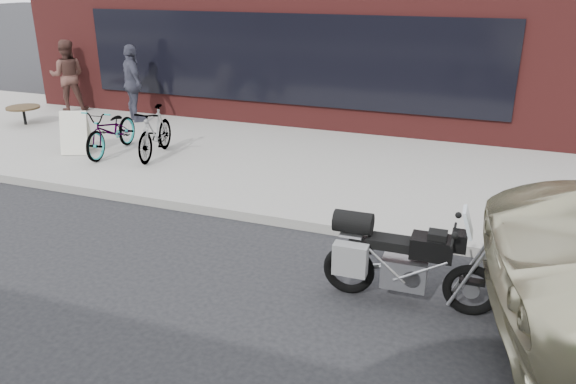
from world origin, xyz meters
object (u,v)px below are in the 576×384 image
object	(u,v)px
bicycle_front	(112,130)
cafe_patron_left	(68,76)
cafe_table	(23,108)
sandwich_sign	(75,132)
cafe_patron_right	(133,84)
bicycle_rear	(155,132)
motorcycle	(397,260)

from	to	relation	value
bicycle_front	cafe_patron_left	size ratio (longest dim) A/B	0.97
cafe_table	cafe_patron_left	size ratio (longest dim) A/B	0.42
sandwich_sign	cafe_patron_right	bearing A→B (deg)	76.56
bicycle_front	bicycle_rear	xyz separation A→B (m)	(0.93, 0.10, 0.03)
cafe_table	motorcycle	bearing A→B (deg)	-24.57
motorcycle	sandwich_sign	xyz separation A→B (m)	(-6.95, 3.04, 0.04)
cafe_table	cafe_patron_left	xyz separation A→B (m)	(-0.00, 1.62, 0.51)
motorcycle	bicycle_front	size ratio (longest dim) A/B	1.11
motorcycle	bicycle_rear	distance (m)	6.28
bicycle_rear	sandwich_sign	world-z (taller)	bicycle_rear
cafe_patron_left	cafe_patron_right	bearing A→B (deg)	138.20
bicycle_rear	cafe_table	xyz separation A→B (m)	(-4.33, 1.05, -0.09)
cafe_patron_left	cafe_table	bearing A→B (deg)	57.97
motorcycle	cafe_table	size ratio (longest dim) A/B	2.59
bicycle_rear	sandwich_sign	distance (m)	1.67
bicycle_front	cafe_patron_right	size ratio (longest dim) A/B	0.96
bicycle_front	sandwich_sign	size ratio (longest dim) A/B	2.09
bicycle_front	bicycle_rear	world-z (taller)	bicycle_rear
bicycle_rear	sandwich_sign	size ratio (longest dim) A/B	1.93
cafe_patron_left	cafe_patron_right	xyz separation A→B (m)	(2.27, -0.39, 0.01)
motorcycle	cafe_patron_right	size ratio (longest dim) A/B	1.07
cafe_patron_left	cafe_patron_right	distance (m)	2.30
bicycle_front	sandwich_sign	world-z (taller)	bicycle_front
bicycle_front	bicycle_rear	distance (m)	0.94
cafe_table	sandwich_sign	bearing A→B (deg)	-27.01
motorcycle	bicycle_rear	world-z (taller)	motorcycle
motorcycle	sandwich_sign	world-z (taller)	motorcycle
motorcycle	cafe_table	distance (m)	10.60
bicycle_rear	cafe_patron_left	world-z (taller)	cafe_patron_left
sandwich_sign	cafe_patron_right	world-z (taller)	cafe_patron_right
bicycle_rear	sandwich_sign	xyz separation A→B (m)	(-1.64, -0.31, -0.07)
bicycle_rear	cafe_table	size ratio (longest dim) A/B	2.15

